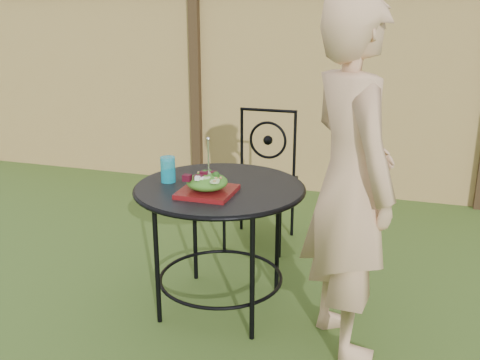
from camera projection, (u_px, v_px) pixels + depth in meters
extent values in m
plane|color=#2A4B18|center=(269.00, 310.00, 3.03)|extent=(60.00, 60.00, 0.00)
cube|color=tan|center=(334.00, 96.00, 4.76)|extent=(8.00, 0.05, 1.80)
cube|color=black|center=(196.00, 85.00, 5.07)|extent=(0.09, 0.09, 1.90)
cylinder|color=black|center=(220.00, 187.00, 2.86)|extent=(0.90, 0.90, 0.02)
torus|color=black|center=(220.00, 188.00, 2.86)|extent=(0.92, 0.92, 0.02)
torus|color=black|center=(221.00, 277.00, 3.02)|extent=(0.70, 0.70, 0.02)
cylinder|color=black|center=(277.00, 237.00, 3.13)|extent=(0.03, 0.03, 0.71)
cylinder|color=black|center=(195.00, 226.00, 3.28)|extent=(0.03, 0.03, 0.71)
cylinder|color=black|center=(157.00, 263.00, 2.81)|extent=(0.03, 0.03, 0.71)
cylinder|color=black|center=(252.00, 277.00, 2.66)|extent=(0.03, 0.03, 0.71)
cube|color=black|center=(260.00, 184.00, 3.79)|extent=(0.46, 0.46, 0.03)
cylinder|color=black|center=(268.00, 110.00, 3.83)|extent=(0.42, 0.02, 0.02)
torus|color=black|center=(268.00, 140.00, 3.90)|extent=(0.28, 0.02, 0.28)
cylinder|color=black|center=(224.00, 221.00, 3.73)|extent=(0.02, 0.02, 0.44)
cylinder|color=black|center=(280.00, 228.00, 3.62)|extent=(0.02, 0.02, 0.44)
cylinder|color=black|center=(241.00, 202.00, 4.10)|extent=(0.02, 0.02, 0.44)
cylinder|color=black|center=(292.00, 208.00, 3.98)|extent=(0.02, 0.02, 0.44)
cylinder|color=black|center=(242.00, 141.00, 3.96)|extent=(0.02, 0.02, 0.50)
cylinder|color=black|center=(295.00, 145.00, 3.85)|extent=(0.02, 0.02, 0.50)
imported|color=tan|center=(350.00, 183.00, 2.49)|extent=(0.68, 0.74, 1.70)
cube|color=#4E0B0F|center=(207.00, 192.00, 2.72)|extent=(0.27, 0.27, 0.02)
ellipsoid|color=#235614|center=(207.00, 182.00, 2.71)|extent=(0.21, 0.21, 0.08)
cylinder|color=silver|center=(209.00, 157.00, 2.67)|extent=(0.01, 0.01, 0.18)
cylinder|color=#0E8EA7|center=(168.00, 169.00, 2.90)|extent=(0.08, 0.08, 0.14)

